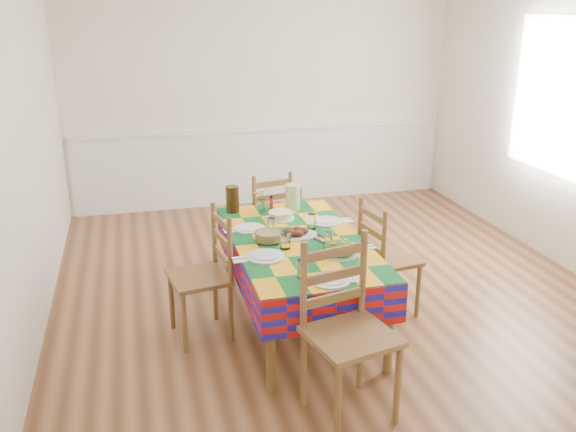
# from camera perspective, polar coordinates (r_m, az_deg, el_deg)

# --- Properties ---
(room) EXTENTS (4.58, 5.08, 2.78)m
(room) POSITION_cam_1_polar(r_m,az_deg,el_deg) (4.80, 4.08, 7.86)
(room) COLOR brown
(room) RESTS_ON ground
(wainscot) EXTENTS (4.41, 0.06, 0.92)m
(wainscot) POSITION_cam_1_polar(r_m,az_deg,el_deg) (7.33, -2.27, 4.98)
(wainscot) COLOR white
(wainscot) RESTS_ON room
(window_right) EXTENTS (0.00, 1.40, 1.40)m
(window_right) POSITION_cam_1_polar(r_m,az_deg,el_deg) (6.10, 23.77, 10.19)
(window_right) COLOR white
(window_right) RESTS_ON room
(dining_table) EXTENTS (0.93, 1.73, 0.67)m
(dining_table) POSITION_cam_1_polar(r_m,az_deg,el_deg) (4.45, 0.95, -3.11)
(dining_table) COLOR brown
(dining_table) RESTS_ON room
(setting_near_head) EXTENTS (0.39, 0.26, 0.12)m
(setting_near_head) POSITION_cam_1_polar(r_m,az_deg,el_deg) (3.79, 3.14, -5.65)
(setting_near_head) COLOR silver
(setting_near_head) RESTS_ON dining_table
(setting_left_near) EXTENTS (0.48, 0.29, 0.13)m
(setting_left_near) POSITION_cam_1_polar(r_m,az_deg,el_deg) (4.16, -1.51, -3.23)
(setting_left_near) COLOR silver
(setting_left_near) RESTS_ON dining_table
(setting_left_far) EXTENTS (0.43, 0.25, 0.11)m
(setting_left_far) POSITION_cam_1_polar(r_m,az_deg,el_deg) (4.60, -2.93, -1.05)
(setting_left_far) COLOR silver
(setting_left_far) RESTS_ON dining_table
(setting_right_near) EXTENTS (0.40, 0.23, 0.10)m
(setting_right_near) POSITION_cam_1_polar(r_m,az_deg,el_deg) (4.29, 5.18, -2.69)
(setting_right_near) COLOR silver
(setting_right_near) RESTS_ON dining_table
(setting_right_far) EXTENTS (0.47, 0.27, 0.12)m
(setting_right_far) POSITION_cam_1_polar(r_m,az_deg,el_deg) (4.72, 3.19, -0.49)
(setting_right_far) COLOR silver
(setting_right_far) RESTS_ON dining_table
(meat_platter) EXTENTS (0.32, 0.23, 0.06)m
(meat_platter) POSITION_cam_1_polar(r_m,az_deg,el_deg) (4.48, 0.72, -1.61)
(meat_platter) COLOR silver
(meat_platter) RESTS_ON dining_table
(salad_platter) EXTENTS (0.25, 0.25, 0.11)m
(salad_platter) POSITION_cam_1_polar(r_m,az_deg,el_deg) (4.16, 4.83, -3.11)
(salad_platter) COLOR silver
(salad_platter) RESTS_ON dining_table
(pasta_bowl) EXTENTS (0.20, 0.20, 0.07)m
(pasta_bowl) POSITION_cam_1_polar(r_m,az_deg,el_deg) (4.39, -1.82, -1.91)
(pasta_bowl) COLOR white
(pasta_bowl) RESTS_ON dining_table
(cake) EXTENTS (0.22, 0.22, 0.06)m
(cake) POSITION_cam_1_polar(r_m,az_deg,el_deg) (4.84, -0.70, 0.05)
(cake) COLOR silver
(cake) RESTS_ON dining_table
(serving_utensils) EXTENTS (0.14, 0.31, 0.01)m
(serving_utensils) POSITION_cam_1_polar(r_m,az_deg,el_deg) (4.40, 3.37, -2.32)
(serving_utensils) COLOR black
(serving_utensils) RESTS_ON dining_table
(flower_vase) EXTENTS (0.12, 0.10, 0.20)m
(flower_vase) POSITION_cam_1_polar(r_m,az_deg,el_deg) (5.00, -2.51, 1.31)
(flower_vase) COLOR white
(flower_vase) RESTS_ON dining_table
(hot_sauce) EXTENTS (0.03, 0.03, 0.12)m
(hot_sauce) POSITION_cam_1_polar(r_m,az_deg,el_deg) (5.05, -1.57, 1.27)
(hot_sauce) COLOR red
(hot_sauce) RESTS_ON dining_table
(green_pitcher) EXTENTS (0.12, 0.12, 0.21)m
(green_pitcher) POSITION_cam_1_polar(r_m,az_deg,el_deg) (5.05, 0.46, 1.81)
(green_pitcher) COLOR #A8C48B
(green_pitcher) RESTS_ON dining_table
(tea_pitcher) EXTENTS (0.11, 0.11, 0.22)m
(tea_pitcher) POSITION_cam_1_polar(r_m,az_deg,el_deg) (5.00, -5.22, 1.59)
(tea_pitcher) COLOR black
(tea_pitcher) RESTS_ON dining_table
(name_card) EXTENTS (0.08, 0.02, 0.02)m
(name_card) POSITION_cam_1_polar(r_m,az_deg,el_deg) (3.68, 4.34, -6.79)
(name_card) COLOR silver
(name_card) RESTS_ON dining_table
(chair_near) EXTENTS (0.55, 0.54, 1.06)m
(chair_near) POSITION_cam_1_polar(r_m,az_deg,el_deg) (3.56, 5.51, -10.75)
(chair_near) COLOR brown
(chair_near) RESTS_ON room
(chair_far) EXTENTS (0.47, 0.46, 0.91)m
(chair_far) POSITION_cam_1_polar(r_m,az_deg,el_deg) (5.49, -2.01, -0.37)
(chair_far) COLOR brown
(chair_far) RESTS_ON room
(chair_left) EXTENTS (0.46, 0.48, 0.94)m
(chair_left) POSITION_cam_1_polar(r_m,az_deg,el_deg) (4.39, -7.78, -5.57)
(chair_left) COLOR brown
(chair_left) RESTS_ON room
(chair_right) EXTENTS (0.44, 0.45, 0.91)m
(chair_right) POSITION_cam_1_polar(r_m,az_deg,el_deg) (4.72, 9.04, -4.03)
(chair_right) COLOR brown
(chair_right) RESTS_ON room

